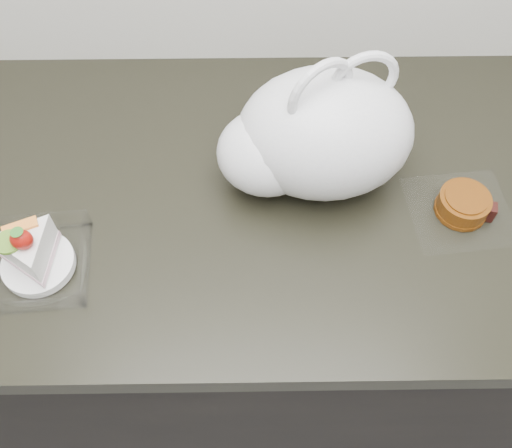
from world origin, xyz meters
TOP-DOWN VIEW (x-y plane):
  - counter at (0.00, 1.69)m, footprint 2.04×0.64m
  - cake_tray at (-0.32, 1.55)m, footprint 0.16×0.16m
  - mooncake_wrap at (0.32, 1.64)m, footprint 0.17×0.16m
  - plastic_bag at (0.09, 1.71)m, footprint 0.35×0.29m

SIDE VIEW (x-z plane):
  - counter at x=0.00m, z-range 0.00..0.90m
  - mooncake_wrap at x=0.32m, z-range 0.90..0.93m
  - cake_tray at x=-0.32m, z-range 0.87..0.99m
  - plastic_bag at x=0.09m, z-range 0.87..1.12m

